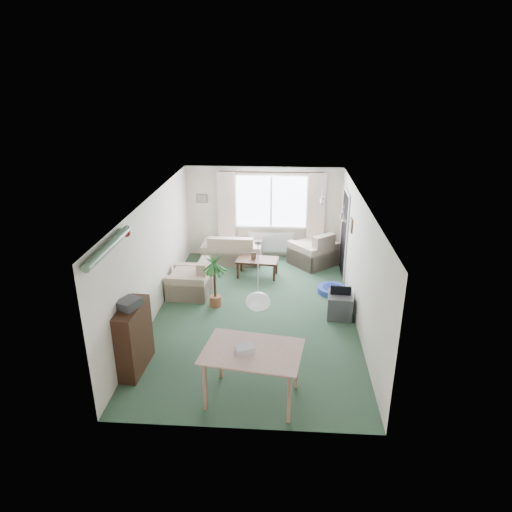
# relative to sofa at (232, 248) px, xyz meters

# --- Properties ---
(ground) EXTENTS (6.50, 6.50, 0.00)m
(ground) POSITION_rel_sofa_xyz_m (0.78, -2.75, -0.38)
(ground) COLOR #2B4833
(window) EXTENTS (1.80, 0.03, 1.30)m
(window) POSITION_rel_sofa_xyz_m (0.98, 0.48, 1.12)
(window) COLOR white
(curtain_rod) EXTENTS (2.60, 0.03, 0.03)m
(curtain_rod) POSITION_rel_sofa_xyz_m (0.98, 0.40, 1.89)
(curtain_rod) COLOR black
(curtain_left) EXTENTS (0.45, 0.08, 2.00)m
(curtain_left) POSITION_rel_sofa_xyz_m (-0.17, 0.38, 0.89)
(curtain_left) COLOR beige
(curtain_right) EXTENTS (0.45, 0.08, 2.00)m
(curtain_right) POSITION_rel_sofa_xyz_m (2.13, 0.38, 0.89)
(curtain_right) COLOR beige
(radiator) EXTENTS (1.20, 0.10, 0.55)m
(radiator) POSITION_rel_sofa_xyz_m (0.98, 0.44, 0.02)
(radiator) COLOR white
(doorway) EXTENTS (0.03, 0.95, 2.00)m
(doorway) POSITION_rel_sofa_xyz_m (2.76, -0.55, 0.62)
(doorway) COLOR black
(pendant_lamp) EXTENTS (0.36, 0.36, 0.36)m
(pendant_lamp) POSITION_rel_sofa_xyz_m (0.98, -5.05, 1.10)
(pendant_lamp) COLOR white
(tinsel_garland) EXTENTS (1.60, 1.60, 0.12)m
(tinsel_garland) POSITION_rel_sofa_xyz_m (-1.14, -5.05, 1.90)
(tinsel_garland) COLOR #196626
(bauble_cluster_a) EXTENTS (0.20, 0.20, 0.20)m
(bauble_cluster_a) POSITION_rel_sofa_xyz_m (2.08, -1.85, 1.84)
(bauble_cluster_a) COLOR silver
(bauble_cluster_b) EXTENTS (0.20, 0.20, 0.20)m
(bauble_cluster_b) POSITION_rel_sofa_xyz_m (2.38, -3.05, 1.84)
(bauble_cluster_b) COLOR silver
(wall_picture_back) EXTENTS (0.28, 0.03, 0.22)m
(wall_picture_back) POSITION_rel_sofa_xyz_m (-0.82, 0.48, 1.17)
(wall_picture_back) COLOR brown
(wall_picture_right) EXTENTS (0.03, 0.24, 0.30)m
(wall_picture_right) POSITION_rel_sofa_xyz_m (2.76, -1.55, 1.17)
(wall_picture_right) COLOR brown
(sofa) EXTENTS (1.51, 0.81, 0.75)m
(sofa) POSITION_rel_sofa_xyz_m (0.00, 0.00, 0.00)
(sofa) COLOR beige
(sofa) RESTS_ON ground
(armchair_corner) EXTENTS (1.35, 1.34, 0.88)m
(armchair_corner) POSITION_rel_sofa_xyz_m (2.08, -0.02, 0.06)
(armchair_corner) COLOR #BAB48C
(armchair_corner) RESTS_ON ground
(armchair_left) EXTENTS (0.91, 0.95, 0.82)m
(armchair_left) POSITION_rel_sofa_xyz_m (-0.72, -1.93, 0.03)
(armchair_left) COLOR beige
(armchair_left) RESTS_ON ground
(coffee_table) EXTENTS (1.02, 0.64, 0.44)m
(coffee_table) POSITION_rel_sofa_xyz_m (0.71, -0.87, -0.16)
(coffee_table) COLOR black
(coffee_table) RESTS_ON ground
(photo_frame) EXTENTS (0.12, 0.04, 0.16)m
(photo_frame) POSITION_rel_sofa_xyz_m (0.61, -0.85, 0.14)
(photo_frame) COLOR brown
(photo_frame) RESTS_ON coffee_table
(bookshelf) EXTENTS (0.36, 0.95, 1.14)m
(bookshelf) POSITION_rel_sofa_xyz_m (-1.06, -4.71, 0.20)
(bookshelf) COLOR black
(bookshelf) RESTS_ON ground
(hifi_box) EXTENTS (0.40, 0.43, 0.14)m
(hifi_box) POSITION_rel_sofa_xyz_m (-1.07, -4.74, 0.84)
(hifi_box) COLOR #343539
(hifi_box) RESTS_ON bookshelf
(houseplant) EXTENTS (0.55, 0.55, 1.20)m
(houseplant) POSITION_rel_sofa_xyz_m (-0.08, -2.46, 0.23)
(houseplant) COLOR #21612B
(houseplant) RESTS_ON ground
(dining_table) EXTENTS (1.43, 1.07, 0.82)m
(dining_table) POSITION_rel_sofa_xyz_m (0.92, -5.35, 0.03)
(dining_table) COLOR tan
(dining_table) RESTS_ON ground
(gift_box) EXTENTS (0.30, 0.26, 0.12)m
(gift_box) POSITION_rel_sofa_xyz_m (0.81, -5.41, 0.51)
(gift_box) COLOR silver
(gift_box) RESTS_ON dining_table
(tv_cube) EXTENTS (0.52, 0.57, 0.48)m
(tv_cube) POSITION_rel_sofa_xyz_m (2.48, -2.73, -0.13)
(tv_cube) COLOR #39393F
(tv_cube) RESTS_ON ground
(pet_bed) EXTENTS (0.65, 0.65, 0.13)m
(pet_bed) POSITION_rel_sofa_xyz_m (2.43, -1.66, -0.31)
(pet_bed) COLOR navy
(pet_bed) RESTS_ON ground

